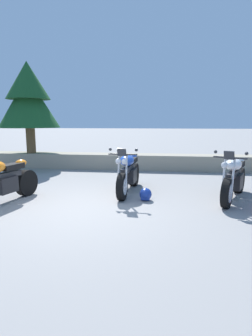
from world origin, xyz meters
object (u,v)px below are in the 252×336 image
object	(u,v)px
rider_helmet	(146,194)
motorcycle_white_far_right	(234,179)
pine_tree_mid_left	(28,97)
motorcycle_blue_centre	(128,173)
motorcycle_orange_near_left	(2,182)

from	to	relation	value
rider_helmet	motorcycle_white_far_right	bearing A→B (deg)	9.00
rider_helmet	pine_tree_mid_left	size ratio (longest dim) A/B	0.08
rider_helmet	pine_tree_mid_left	xyz separation A→B (m)	(-4.60, 3.95, 2.52)
motorcycle_blue_centre	motorcycle_white_far_right	world-z (taller)	same
motorcycle_white_far_right	pine_tree_mid_left	distance (m)	7.81
motorcycle_white_far_right	motorcycle_orange_near_left	bearing A→B (deg)	-168.95
motorcycle_white_far_right	pine_tree_mid_left	world-z (taller)	pine_tree_mid_left
motorcycle_blue_centre	motorcycle_orange_near_left	bearing A→B (deg)	-152.65
motorcycle_blue_centre	motorcycle_white_far_right	distance (m)	2.46
motorcycle_orange_near_left	motorcycle_white_far_right	size ratio (longest dim) A/B	1.05
motorcycle_blue_centre	pine_tree_mid_left	size ratio (longest dim) A/B	0.61
motorcycle_orange_near_left	rider_helmet	world-z (taller)	motorcycle_orange_near_left
motorcycle_white_far_right	rider_helmet	distance (m)	2.02
motorcycle_white_far_right	rider_helmet	bearing A→B (deg)	-171.00
motorcycle_blue_centre	rider_helmet	world-z (taller)	motorcycle_blue_centre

